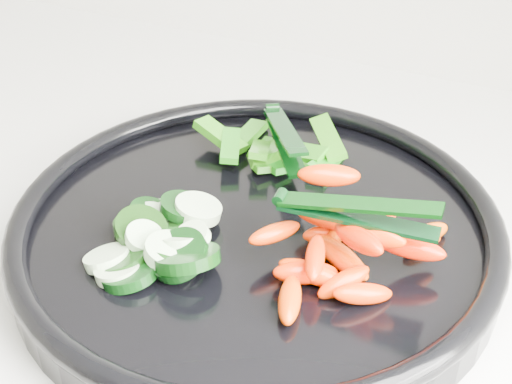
% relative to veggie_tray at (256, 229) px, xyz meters
% --- Properties ---
extents(veggie_tray, '(0.46, 0.46, 0.04)m').
position_rel_veggie_tray_xyz_m(veggie_tray, '(0.00, 0.00, 0.00)').
color(veggie_tray, black).
rests_on(veggie_tray, counter).
extents(cucumber_pile, '(0.12, 0.13, 0.04)m').
position_rel_veggie_tray_xyz_m(cucumber_pile, '(-0.05, -0.06, 0.01)').
color(cucumber_pile, black).
rests_on(cucumber_pile, veggie_tray).
extents(carrot_pile, '(0.14, 0.16, 0.05)m').
position_rel_veggie_tray_xyz_m(carrot_pile, '(0.08, -0.01, 0.02)').
color(carrot_pile, '#EA5A00').
rests_on(carrot_pile, veggie_tray).
extents(pepper_pile, '(0.14, 0.10, 0.03)m').
position_rel_veggie_tray_xyz_m(pepper_pile, '(-0.03, 0.10, 0.01)').
color(pepper_pile, '#1A6509').
rests_on(pepper_pile, veggie_tray).
extents(tong_carrot, '(0.11, 0.03, 0.02)m').
position_rel_veggie_tray_xyz_m(tong_carrot, '(0.08, -0.02, 0.05)').
color(tong_carrot, black).
rests_on(tong_carrot, carrot_pile).
extents(tong_pepper, '(0.08, 0.10, 0.02)m').
position_rel_veggie_tray_xyz_m(tong_pepper, '(-0.02, 0.10, 0.03)').
color(tong_pepper, black).
rests_on(tong_pepper, pepper_pile).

